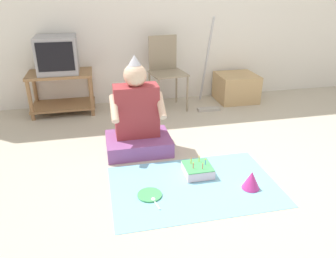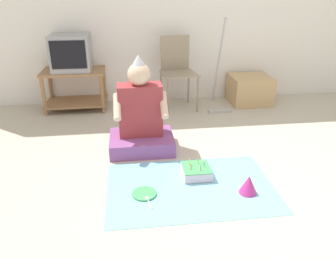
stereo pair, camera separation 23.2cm
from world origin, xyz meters
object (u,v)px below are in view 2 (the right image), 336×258
Objects in this scene: folding_chair at (177,67)px; cardboard_box_stack at (250,90)px; person_seated at (141,120)px; tv at (71,53)px; birthday_cake at (196,171)px; paper_plate at (144,194)px; dust_mop at (219,85)px; party_hat_blue at (249,184)px.

cardboard_box_stack is at bearing 2.08° from folding_chair.
cardboard_box_stack is at bearing 37.55° from person_seated.
cardboard_box_stack is at bearing -1.21° from tv.
person_seated reaches higher than birthday_cake.
paper_plate is at bearing -91.52° from person_seated.
tv is at bearing 176.26° from folding_chair.
person_seated is 3.95× the size of birthday_cake.
folding_chair is at bearing 86.94° from birthday_cake.
dust_mop reaches higher than cardboard_box_stack.
birthday_cake is (-0.09, -1.65, -0.46)m from folding_chair.
person_seated is (-1.00, -0.94, -0.02)m from dust_mop.
birthday_cake is 1.24× the size of paper_plate.
folding_chair is 0.98× the size of person_seated.
birthday_cake is at bearing 140.50° from party_hat_blue.
birthday_cake is 0.44m from party_hat_blue.
person_seated reaches higher than party_hat_blue.
birthday_cake is (1.16, -1.73, -0.65)m from tv.
birthday_cake is (0.42, -0.56, -0.24)m from person_seated.
party_hat_blue is at bearing -82.59° from folding_chair.
tv reaches higher than person_seated.
tv is 0.51× the size of folding_chair.
tv is 1.80m from dust_mop.
person_seated is at bearing -136.75° from dust_mop.
dust_mop reaches higher than birthday_cake.
tv is 2.28m from cardboard_box_stack.
birthday_cake is (-0.58, -1.50, -0.27)m from dust_mop.
party_hat_blue reaches higher than paper_plate.
dust_mop reaches higher than paper_plate.
tv reaches higher than paper_plate.
cardboard_box_stack is 3.54× the size of party_hat_blue.
party_hat_blue is at bearing -47.97° from person_seated.
cardboard_box_stack reaches higher than paper_plate.
party_hat_blue is (0.76, -0.84, -0.21)m from person_seated.
tv is 2.45× the size of paper_plate.
dust_mop is (1.74, -0.24, -0.39)m from tv.
paper_plate is (0.73, -1.94, -0.69)m from tv.
person_seated reaches higher than paper_plate.
person_seated is at bearing 88.48° from paper_plate.
dust_mop is at bearing 59.16° from paper_plate.
birthday_cake is 1.59× the size of party_hat_blue.
dust_mop is (-0.47, -0.19, 0.14)m from cardboard_box_stack.
tv is 0.50× the size of person_seated.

